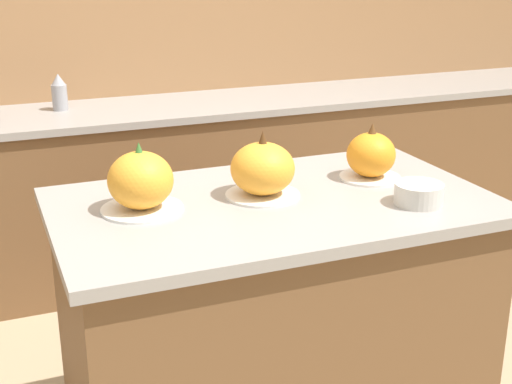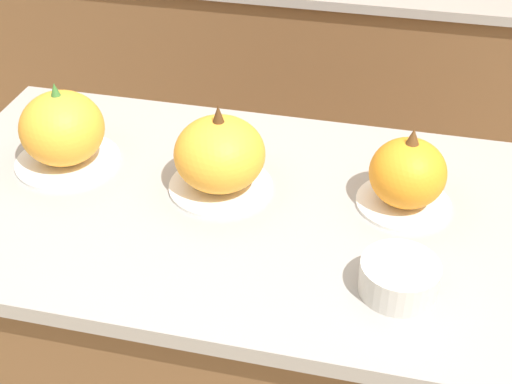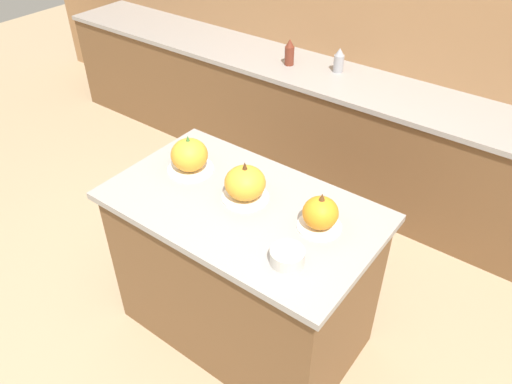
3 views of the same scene
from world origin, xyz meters
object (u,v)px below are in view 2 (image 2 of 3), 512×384
object	(u,v)px
pumpkin_cake_left	(62,130)
pumpkin_cake_center	(220,156)
pumpkin_cake_right	(407,175)
mixing_bowl	(399,277)

from	to	relation	value
pumpkin_cake_left	pumpkin_cake_center	world-z (taller)	pumpkin_cake_center
pumpkin_cake_right	mixing_bowl	size ratio (longest dim) A/B	1.39
pumpkin_cake_center	mixing_bowl	distance (m)	0.47
pumpkin_cake_center	pumpkin_cake_right	world-z (taller)	pumpkin_cake_center
pumpkin_cake_left	pumpkin_cake_right	distance (m)	0.76
pumpkin_cake_center	mixing_bowl	bearing A→B (deg)	-30.65
pumpkin_cake_center	pumpkin_cake_right	size ratio (longest dim) A/B	1.14
pumpkin_cake_center	mixing_bowl	xyz separation A→B (m)	(0.40, -0.24, -0.05)
pumpkin_cake_left	pumpkin_cake_right	xyz separation A→B (m)	(0.76, 0.01, -0.01)
pumpkin_cake_right	mixing_bowl	xyz separation A→B (m)	(0.01, -0.27, -0.04)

